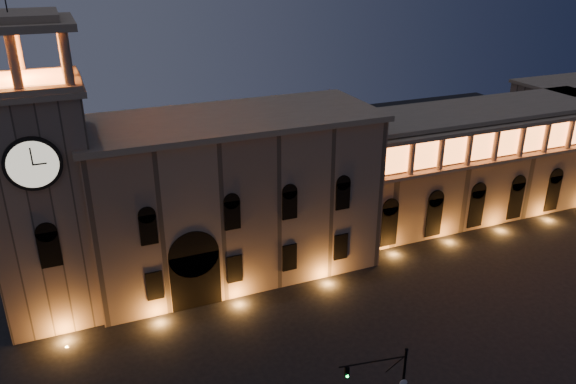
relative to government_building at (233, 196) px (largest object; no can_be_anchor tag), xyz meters
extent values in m
cube|color=#886E59|center=(0.08, 0.07, -0.27)|extent=(30.00, 12.00, 17.00)
cube|color=gray|center=(0.08, 0.07, 8.53)|extent=(30.80, 12.80, 0.60)
cube|color=black|center=(-5.92, -5.33, -5.77)|extent=(5.00, 1.40, 6.00)
cylinder|color=black|center=(-5.92, -5.33, -2.77)|extent=(5.00, 1.40, 5.00)
cube|color=orange|center=(-5.92, -5.53, -5.97)|extent=(4.20, 0.20, 5.00)
cube|color=#886E59|center=(-18.42, -0.93, 2.23)|extent=(9.00, 9.00, 22.00)
cube|color=gray|center=(-18.42, -0.93, 13.48)|extent=(9.80, 9.80, 0.50)
cylinder|color=black|center=(-18.42, -5.61, 8.23)|extent=(4.60, 0.35, 4.60)
cylinder|color=beige|center=(-18.42, -5.75, 8.23)|extent=(4.00, 0.12, 4.00)
cube|color=gray|center=(-18.42, -0.93, 13.98)|extent=(9.40, 9.40, 0.50)
cube|color=orange|center=(-18.42, -0.93, 14.28)|extent=(6.80, 6.80, 0.15)
cylinder|color=gray|center=(-18.42, -4.73, 16.33)|extent=(0.76, 0.76, 4.20)
cylinder|color=gray|center=(-14.62, -4.73, 16.33)|extent=(0.76, 0.76, 4.20)
cylinder|color=gray|center=(-18.42, 2.87, 16.33)|extent=(0.76, 0.76, 4.20)
cylinder|color=gray|center=(-14.62, 2.87, 16.33)|extent=(0.76, 0.76, 4.20)
cylinder|color=gray|center=(-14.62, -0.93, 16.33)|extent=(0.76, 0.76, 4.20)
cube|color=gray|center=(-18.42, -0.93, 18.73)|extent=(9.80, 9.80, 0.60)
cube|color=gray|center=(-18.42, -0.93, 19.33)|extent=(7.50, 7.50, 0.60)
cube|color=#836953|center=(34.08, 2.07, -1.77)|extent=(40.00, 10.00, 14.00)
cube|color=gray|center=(34.08, 2.07, 5.48)|extent=(40.60, 10.60, 0.50)
cube|color=gray|center=(34.08, -3.43, 0.53)|extent=(40.00, 1.20, 0.40)
cube|color=gray|center=(34.08, -3.43, 4.83)|extent=(40.00, 1.40, 0.50)
cube|color=orange|center=(34.08, -2.88, 2.73)|extent=(38.00, 0.15, 3.60)
cylinder|color=gray|center=(16.08, -3.43, 2.73)|extent=(0.70, 0.70, 4.00)
cylinder|color=gray|center=(20.08, -3.43, 2.73)|extent=(0.70, 0.70, 4.00)
cylinder|color=gray|center=(24.08, -3.43, 2.73)|extent=(0.70, 0.70, 4.00)
cylinder|color=gray|center=(28.08, -3.43, 2.73)|extent=(0.70, 0.70, 4.00)
cylinder|color=gray|center=(32.08, -3.43, 2.73)|extent=(0.70, 0.70, 4.00)
cylinder|color=gray|center=(36.08, -3.43, 2.73)|extent=(0.70, 0.70, 4.00)
cylinder|color=gray|center=(40.08, -3.43, 2.73)|extent=(0.70, 0.70, 4.00)
cylinder|color=gray|center=(44.08, -3.43, 2.73)|extent=(0.70, 0.70, 4.00)
sphere|color=black|center=(4.32, -26.81, -1.67)|extent=(0.28, 0.28, 0.28)
cylinder|color=black|center=(1.85, -26.41, -2.27)|extent=(4.95, 0.91, 0.12)
cube|color=black|center=(-0.02, -26.11, -2.77)|extent=(0.34, 0.32, 0.85)
cylinder|color=#0CE53F|center=(-0.05, -26.27, -3.05)|extent=(0.19, 0.11, 0.18)
cylinder|color=silver|center=(4.25, -26.94, -4.57)|extent=(0.60, 0.13, 0.60)
camera|label=1|loc=(-15.65, -53.07, 24.19)|focal=35.00mm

